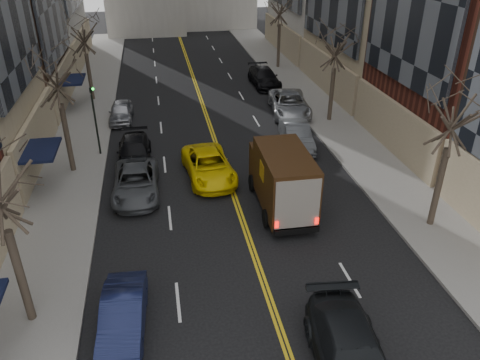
% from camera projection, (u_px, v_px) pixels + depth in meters
% --- Properties ---
extents(sidewalk_left, '(4.00, 66.00, 0.15)m').
position_uv_depth(sidewalk_left, '(83.00, 127.00, 33.50)').
color(sidewalk_left, slate).
rests_on(sidewalk_left, ground).
extents(sidewalk_right, '(4.00, 66.00, 0.15)m').
position_uv_depth(sidewalk_right, '(322.00, 111.00, 36.38)').
color(sidewalk_right, slate).
rests_on(sidewalk_right, ground).
extents(tree_lf_mid, '(3.20, 3.20, 8.91)m').
position_uv_depth(tree_lf_mid, '(52.00, 60.00, 24.37)').
color(tree_lf_mid, '#382D23').
rests_on(tree_lf_mid, sidewalk_left).
extents(tree_lf_far, '(3.20, 3.20, 8.12)m').
position_uv_depth(tree_lf_far, '(82.00, 25.00, 35.86)').
color(tree_lf_far, '#382D23').
rests_on(tree_lf_far, sidewalk_left).
extents(tree_rt_near, '(3.20, 3.20, 8.71)m').
position_uv_depth(tree_rt_near, '(459.00, 97.00, 19.49)').
color(tree_rt_near, '#382D23').
rests_on(tree_rt_near, sidewalk_right).
extents(tree_rt_mid, '(3.20, 3.20, 8.32)m').
position_uv_depth(tree_rt_mid, '(337.00, 36.00, 31.71)').
color(tree_rt_mid, '#382D23').
rests_on(tree_rt_mid, sidewalk_right).
extents(traffic_signal, '(0.29, 0.26, 4.70)m').
position_uv_depth(traffic_signal, '(94.00, 113.00, 28.12)').
color(traffic_signal, black).
rests_on(traffic_signal, sidewalk_left).
extents(ups_truck, '(2.54, 6.02, 3.28)m').
position_uv_depth(ups_truck, '(282.00, 179.00, 23.28)').
color(ups_truck, black).
rests_on(ups_truck, ground).
extents(observer_sedan, '(2.80, 5.75, 1.61)m').
position_uv_depth(observer_sedan, '(352.00, 358.00, 14.66)').
color(observer_sedan, black).
rests_on(observer_sedan, ground).
extents(taxi, '(2.93, 5.56, 1.49)m').
position_uv_depth(taxi, '(209.00, 166.00, 26.57)').
color(taxi, yellow).
rests_on(taxi, ground).
extents(pedestrian, '(0.45, 0.62, 1.55)m').
position_uv_depth(pedestrian, '(265.00, 176.00, 25.39)').
color(pedestrian, black).
rests_on(pedestrian, ground).
extents(parked_lf_b, '(1.72, 4.28, 1.38)m').
position_uv_depth(parked_lf_b, '(123.00, 316.00, 16.42)').
color(parked_lf_b, '#13183B').
rests_on(parked_lf_b, ground).
extents(parked_lf_c, '(2.47, 5.20, 1.43)m').
position_uv_depth(parked_lf_c, '(136.00, 182.00, 24.91)').
color(parked_lf_c, '#46494D').
rests_on(parked_lf_c, ground).
extents(parked_lf_d, '(2.06, 4.92, 1.42)m').
position_uv_depth(parked_lf_d, '(134.00, 152.00, 28.27)').
color(parked_lf_d, black).
rests_on(parked_lf_d, ground).
extents(parked_lf_e, '(1.76, 4.13, 1.39)m').
position_uv_depth(parked_lf_e, '(121.00, 112.00, 34.42)').
color(parked_lf_e, '#9FA1A6').
rests_on(parked_lf_e, ground).
extents(parked_rt_a, '(2.04, 4.78, 1.53)m').
position_uv_depth(parked_rt_a, '(297.00, 136.00, 30.32)').
color(parked_rt_a, '#4C4F53').
rests_on(parked_rt_a, ground).
extents(parked_rt_b, '(3.48, 6.25, 1.65)m').
position_uv_depth(parked_rt_b, '(289.00, 104.00, 35.60)').
color(parked_rt_b, '#B3B6BB').
rests_on(parked_rt_b, ground).
extents(parked_rt_c, '(2.32, 5.39, 1.55)m').
position_uv_depth(parked_rt_c, '(264.00, 77.00, 41.95)').
color(parked_rt_c, black).
rests_on(parked_rt_c, ground).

